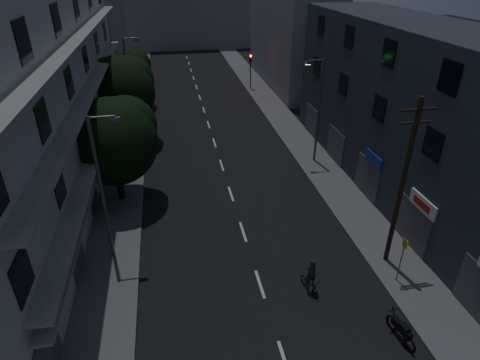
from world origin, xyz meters
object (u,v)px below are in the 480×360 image
object	(u,v)px
utility_pole	(403,183)
cyclist	(310,280)
motorcycle	(401,330)
bus_stop_sign	(403,252)

from	to	relation	value
utility_pole	cyclist	bearing A→B (deg)	-164.37
utility_pole	cyclist	world-z (taller)	utility_pole
utility_pole	cyclist	size ratio (longest dim) A/B	4.64
motorcycle	bus_stop_sign	bearing A→B (deg)	55.17
bus_stop_sign	cyclist	size ratio (longest dim) A/B	1.30
utility_pole	motorcycle	xyz separation A→B (m)	(-1.89, -4.77, -4.39)
utility_pole	bus_stop_sign	bearing A→B (deg)	-99.19
utility_pole	motorcycle	size ratio (longest dim) A/B	4.75
bus_stop_sign	cyclist	distance (m)	4.68
bus_stop_sign	cyclist	bearing A→B (deg)	177.14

